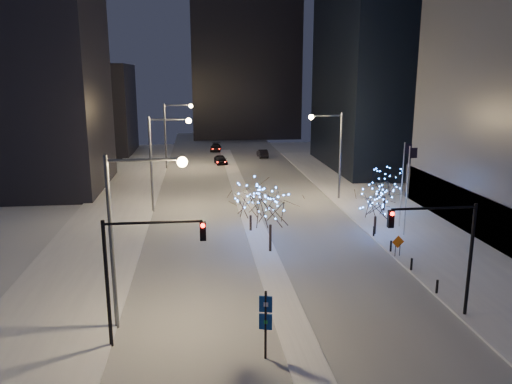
{
  "coord_description": "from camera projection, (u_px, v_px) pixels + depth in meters",
  "views": [
    {
      "loc": [
        -5.15,
        -24.77,
        14.12
      ],
      "look_at": [
        -0.61,
        13.73,
        5.0
      ],
      "focal_mm": 35.0,
      "sensor_mm": 36.0,
      "label": 1
    }
  ],
  "objects": [
    {
      "name": "car_far",
      "position": [
        216.0,
        148.0,
        94.55
      ],
      "size": [
        2.36,
        4.9,
        1.38
      ],
      "primitive_type": "imported",
      "rotation": [
        0.0,
        0.0,
        -0.09
      ],
      "color": "black",
      "rests_on": "ground"
    },
    {
      "name": "holiday_tree_median_near",
      "position": [
        271.0,
        205.0,
        39.71
      ],
      "size": [
        5.73,
        5.73,
        5.87
      ],
      "color": "black",
      "rests_on": "median"
    },
    {
      "name": "median",
      "position": [
        245.0,
        201.0,
        56.75
      ],
      "size": [
        2.0,
        80.0,
        0.15
      ],
      "primitive_type": "cube",
      "color": "white",
      "rests_on": "ground"
    },
    {
      "name": "car_near",
      "position": [
        221.0,
        160.0,
        80.66
      ],
      "size": [
        2.29,
        4.5,
        1.47
      ],
      "primitive_type": "imported",
      "rotation": [
        0.0,
        0.0,
        0.13
      ],
      "color": "black",
      "rests_on": "ground"
    },
    {
      "name": "construction_sign",
      "position": [
        398.0,
        244.0,
        39.18
      ],
      "size": [
        1.04,
        0.14,
        1.71
      ],
      "rotation": [
        0.0,
        0.0,
        0.1
      ],
      "color": "black",
      "rests_on": "east_sidewalk"
    },
    {
      "name": "filler_west_near",
      "position": [
        7.0,
        93.0,
        60.5
      ],
      "size": [
        22.0,
        18.0,
        24.0
      ],
      "primitive_type": "cube",
      "color": "black",
      "rests_on": "ground"
    },
    {
      "name": "holiday_tree_plaza_near",
      "position": [
        376.0,
        203.0,
        44.32
      ],
      "size": [
        3.56,
        3.56,
        4.37
      ],
      "color": "black",
      "rests_on": "east_sidewalk"
    },
    {
      "name": "bollards",
      "position": [
        401.0,
        255.0,
        38.46
      ],
      "size": [
        0.16,
        12.16,
        0.9
      ],
      "color": "black",
      "rests_on": "east_sidewalk"
    },
    {
      "name": "road",
      "position": [
        241.0,
        192.0,
        61.6
      ],
      "size": [
        20.0,
        130.0,
        0.02
      ],
      "primitive_type": "cube",
      "color": "#ACB2BB",
      "rests_on": "ground"
    },
    {
      "name": "holiday_tree_median_far",
      "position": [
        251.0,
        201.0,
        45.34
      ],
      "size": [
        3.72,
        3.72,
        4.42
      ],
      "color": "black",
      "rests_on": "median"
    },
    {
      "name": "car_mid",
      "position": [
        262.0,
        153.0,
        87.4
      ],
      "size": [
        1.66,
        4.31,
        1.4
      ],
      "primitive_type": "imported",
      "rotation": [
        0.0,
        0.0,
        3.18
      ],
      "color": "black",
      "rests_on": "ground"
    },
    {
      "name": "west_sidewalk",
      "position": [
        102.0,
        233.0,
        45.49
      ],
      "size": [
        8.0,
        90.0,
        0.15
      ],
      "primitive_type": "cube",
      "color": "white",
      "rests_on": "ground"
    },
    {
      "name": "horizon_block",
      "position": [
        245.0,
        44.0,
        112.58
      ],
      "size": [
        24.0,
        14.0,
        42.0
      ],
      "primitive_type": "cube",
      "color": "black",
      "rests_on": "ground"
    },
    {
      "name": "street_lamp_w_mid",
      "position": [
        161.0,
        151.0,
        51.36
      ],
      "size": [
        4.4,
        0.56,
        10.0
      ],
      "color": "#595E66",
      "rests_on": "ground"
    },
    {
      "name": "ground",
      "position": [
        296.0,
        335.0,
        27.77
      ],
      "size": [
        160.0,
        160.0,
        0.0
      ],
      "primitive_type": "plane",
      "color": "silver",
      "rests_on": "ground"
    },
    {
      "name": "traffic_signal_west",
      "position": [
        137.0,
        261.0,
        25.71
      ],
      "size": [
        5.26,
        0.43,
        7.0
      ],
      "color": "black",
      "rests_on": "ground"
    },
    {
      "name": "traffic_signal_east",
      "position": [
        447.0,
        242.0,
        28.66
      ],
      "size": [
        5.26,
        0.43,
        7.0
      ],
      "color": "black",
      "rests_on": "ground"
    },
    {
      "name": "flagpoles",
      "position": [
        405.0,
        181.0,
        44.87
      ],
      "size": [
        1.35,
        2.6,
        8.0
      ],
      "color": "silver",
      "rests_on": "east_sidewalk"
    },
    {
      "name": "street_lamp_w_near",
      "position": [
        130.0,
        218.0,
        27.19
      ],
      "size": [
        4.4,
        0.56,
        10.0
      ],
      "color": "#595E66",
      "rests_on": "ground"
    },
    {
      "name": "wayfinding_sign",
      "position": [
        266.0,
        318.0,
        24.92
      ],
      "size": [
        0.66,
        0.26,
        3.72
      ],
      "rotation": [
        0.0,
        0.0,
        -0.28
      ],
      "color": "black",
      "rests_on": "ground"
    },
    {
      "name": "street_lamp_east",
      "position": [
        333.0,
        144.0,
        56.44
      ],
      "size": [
        3.9,
        0.56,
        10.0
      ],
      "color": "#595E66",
      "rests_on": "ground"
    },
    {
      "name": "east_sidewalk",
      "position": [
        407.0,
        222.0,
        48.79
      ],
      "size": [
        10.0,
        90.0,
        0.15
      ],
      "primitive_type": "cube",
      "color": "white",
      "rests_on": "ground"
    },
    {
      "name": "holiday_tree_plaza_far",
      "position": [
        385.0,
        185.0,
        52.13
      ],
      "size": [
        3.83,
        3.83,
        4.33
      ],
      "color": "black",
      "rests_on": "east_sidewalk"
    },
    {
      "name": "filler_west_far",
      "position": [
        81.0,
        109.0,
        90.64
      ],
      "size": [
        18.0,
        16.0,
        16.0
      ],
      "primitive_type": "cube",
      "color": "black",
      "rests_on": "ground"
    },
    {
      "name": "street_lamp_w_far",
      "position": [
        172.0,
        126.0,
        75.53
      ],
      "size": [
        4.4,
        0.56,
        10.0
      ],
      "color": "#595E66",
      "rests_on": "ground"
    }
  ]
}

